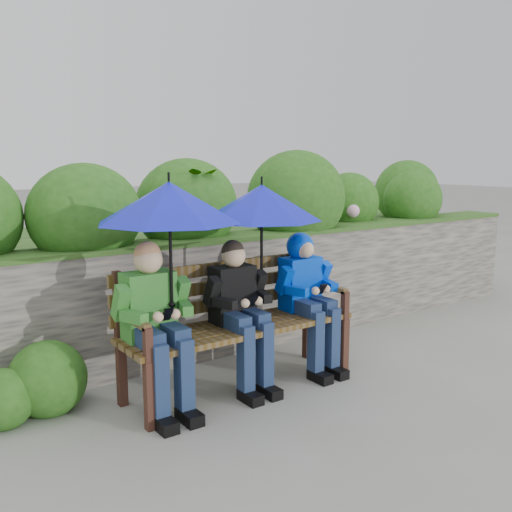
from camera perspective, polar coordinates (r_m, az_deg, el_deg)
ground at (r=4.59m, az=0.74°, el=-11.94°), size 60.00×60.00×0.00m
garden_backdrop at (r=5.66m, az=-9.48°, el=-0.96°), size 8.00×2.86×1.82m
park_bench at (r=4.27m, az=-2.20°, el=-5.98°), size 1.80×0.53×0.95m
boy_left at (r=3.85m, az=-10.02°, el=-6.18°), size 0.51×0.59×1.16m
boy_middle at (r=4.18m, az=-1.64°, el=-5.04°), size 0.47×0.55×1.11m
boy_right at (r=4.56m, az=5.13°, el=-3.27°), size 0.47×0.57×1.11m
umbrella_left at (r=3.76m, az=-8.66°, el=5.32°), size 0.97×0.97×0.90m
umbrella_right at (r=4.25m, az=0.57°, el=5.37°), size 0.90×0.90×0.84m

